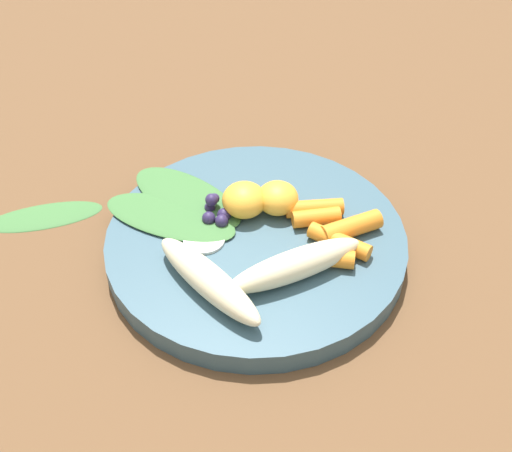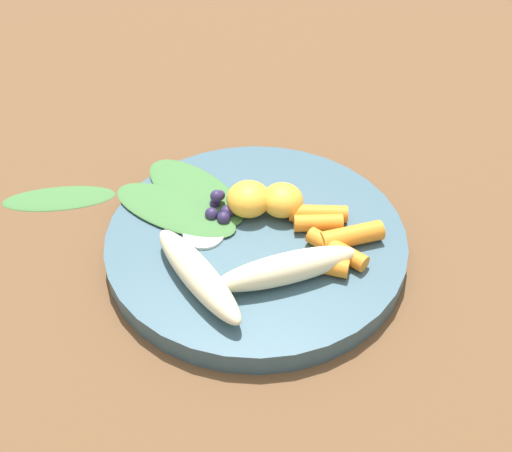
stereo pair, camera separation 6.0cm
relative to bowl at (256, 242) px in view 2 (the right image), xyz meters
The scene contains 16 objects.
ground_plane 0.01m from the bowl, ahead, with size 2.40×2.40×0.00m, color brown.
bowl is the anchor object (origin of this frame).
banana_peeled_left 0.07m from the bowl, 101.88° to the left, with size 0.13×0.03×0.03m, color beige.
banana_peeled_right 0.09m from the bowl, 40.31° to the left, with size 0.13×0.03×0.03m, color beige.
orange_segment_near 0.04m from the bowl, 90.56° to the right, with size 0.04×0.04×0.03m, color #F4A833.
orange_segment_far 0.05m from the bowl, 141.64° to the right, with size 0.04×0.04×0.03m, color #F4A833.
carrot_front 0.08m from the bowl, 128.06° to the left, with size 0.02×0.02×0.05m, color orange.
carrot_mid_left 0.08m from the bowl, 145.99° to the left, with size 0.02×0.02×0.06m, color orange.
carrot_mid_right 0.09m from the bowl, 159.11° to the left, with size 0.02×0.02×0.06m, color orange.
carrot_rear 0.06m from the bowl, behind, with size 0.02×0.02×0.05m, color orange.
carrot_small 0.07m from the bowl, behind, with size 0.02×0.02×0.06m, color orange.
blueberry_pile 0.05m from the bowl, 47.97° to the right, with size 0.03×0.04×0.02m.
coconut_shred_patch 0.05m from the bowl, ahead, with size 0.04×0.04×0.00m, color white.
kale_leaf_left 0.09m from the bowl, 56.85° to the right, with size 0.14×0.06×0.01m, color #3D7038.
kale_leaf_right 0.09m from the bowl, 34.50° to the right, with size 0.14×0.06×0.01m, color #3D7038.
kale_leaf_stray 0.23m from the bowl, 33.07° to the right, with size 0.12×0.04×0.01m, color #3D7038.
Camera 2 is at (0.10, 0.43, 0.44)m, focal length 44.33 mm.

